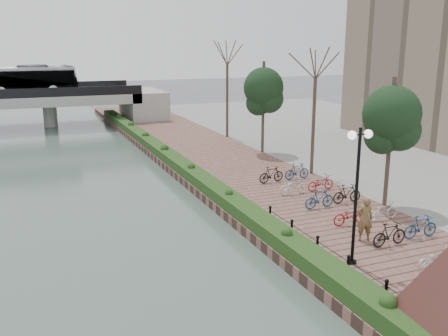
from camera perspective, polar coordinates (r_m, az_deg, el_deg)
promenade at (r=31.85m, az=2.37°, el=-1.09°), size 8.00×75.00×0.50m
inland_pavement at (r=41.01m, az=23.16°, el=1.20°), size 24.00×75.00×0.50m
hedge at (r=32.79m, az=-4.85°, el=0.31°), size 1.10×56.00×0.60m
chain_fence at (r=17.86m, az=15.92°, el=-12.05°), size 0.10×14.10×0.70m
lamppost at (r=18.55m, az=15.06°, el=0.00°), size 1.02×0.32×5.17m
pedestrian at (r=21.67m, az=15.78°, el=-5.64°), size 0.80×0.66×1.89m
bicycle_parking at (r=24.94m, az=14.24°, el=-4.09°), size 2.40×14.69×1.00m
street_trees at (r=29.02m, az=13.68°, el=3.99°), size 3.20×37.12×6.80m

